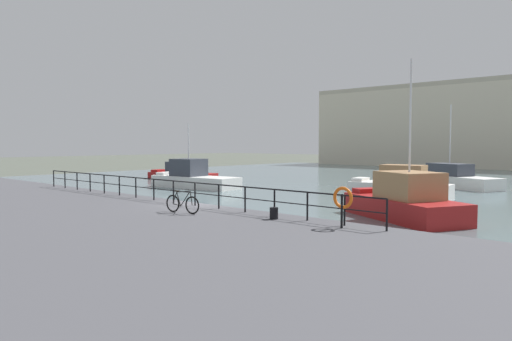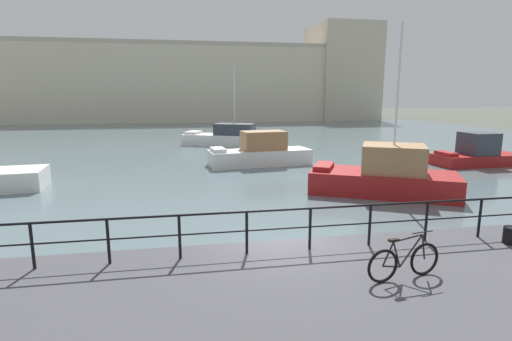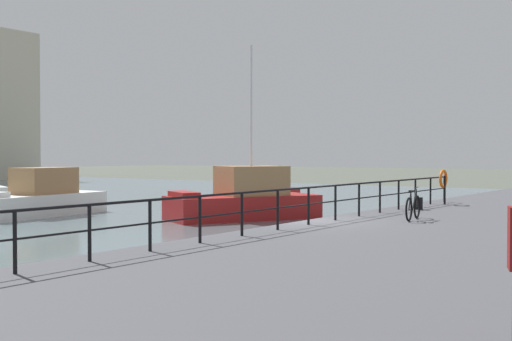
{
  "view_description": "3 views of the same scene",
  "coord_description": "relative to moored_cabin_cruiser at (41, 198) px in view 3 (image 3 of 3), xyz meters",
  "views": [
    {
      "loc": [
        16.96,
        -14.85,
        3.77
      ],
      "look_at": [
        0.65,
        3.21,
        2.38
      ],
      "focal_mm": 33.2,
      "sensor_mm": 36.0,
      "label": 1
    },
    {
      "loc": [
        -2.49,
        -9.55,
        4.71
      ],
      "look_at": [
        -0.4,
        1.96,
        2.43
      ],
      "focal_mm": 27.49,
      "sensor_mm": 36.0,
      "label": 2
    },
    {
      "loc": [
        -17.19,
        -10.34,
        2.91
      ],
      "look_at": [
        2.4,
        3.56,
        2.33
      ],
      "focal_mm": 46.55,
      "sensor_mm": 36.0,
      "label": 3
    }
  ],
  "objects": [
    {
      "name": "moored_harbor_tender",
      "position": [
        4.36,
        -8.77,
        0.06
      ],
      "size": [
        7.22,
        5.57,
        7.83
      ],
      "rotation": [
        0.0,
        0.0,
        2.65
      ],
      "color": "maroon",
      "rests_on": "water_basin"
    },
    {
      "name": "moored_white_yacht",
      "position": [
        14.35,
        -2.7,
        -0.08
      ],
      "size": [
        5.98,
        2.44,
        2.2
      ],
      "rotation": [
        0.0,
        0.0,
        3.18
      ],
      "color": "maroon",
      "rests_on": "water_basin"
    },
    {
      "name": "mooring_bollard",
      "position": [
        3.17,
        -17.41,
        0.3
      ],
      "size": [
        0.32,
        0.32,
        0.44
      ],
      "primitive_type": "cylinder",
      "color": "black",
      "rests_on": "quay_promenade"
    },
    {
      "name": "life_ring_stand",
      "position": [
        6.09,
        -17.3,
        1.05
      ],
      "size": [
        0.75,
        0.16,
        1.4
      ],
      "color": "black",
      "rests_on": "quay_promenade"
    },
    {
      "name": "ground_plane",
      "position": [
        -2.47,
        -16.1,
        -0.85
      ],
      "size": [
        240.0,
        240.0,
        0.0
      ],
      "primitive_type": "plane",
      "color": "#4C5147"
    },
    {
      "name": "quay_railing",
      "position": [
        -4.37,
        -16.85,
        0.81
      ],
      "size": [
        23.74,
        0.07,
        1.08
      ],
      "color": "black",
      "rests_on": "quay_promenade"
    },
    {
      "name": "moored_cabin_cruiser",
      "position": [
        0.0,
        0.0,
        0.0
      ],
      "size": [
        7.03,
        3.04,
        2.28
      ],
      "rotation": [
        0.0,
        0.0,
        3.27
      ],
      "color": "white",
      "rests_on": "water_basin"
    },
    {
      "name": "parked_bicycle",
      "position": [
        -0.59,
        -18.74,
        0.46
      ],
      "size": [
        1.76,
        0.34,
        0.98
      ],
      "rotation": [
        0.0,
        0.0,
        0.16
      ],
      "color": "black",
      "rests_on": "quay_promenade"
    }
  ]
}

